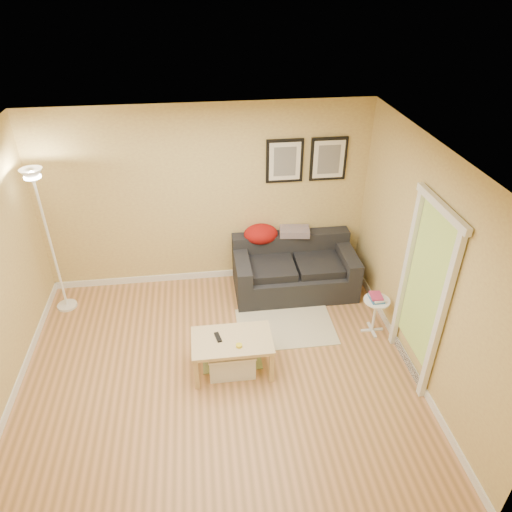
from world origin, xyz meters
The scene contains 23 objects.
floor centered at (0.00, 0.00, 0.00)m, with size 4.50×4.50×0.00m, color tan.
ceiling centered at (0.00, 0.00, 2.60)m, with size 4.50×4.50×0.00m, color white.
wall_back centered at (0.00, 2.00, 1.30)m, with size 4.50×4.50×0.00m, color #DBC470.
wall_front centered at (0.00, -2.00, 1.30)m, with size 4.50×4.50×0.00m, color #DBC470.
wall_right centered at (2.25, 0.00, 1.30)m, with size 4.00×4.00×0.00m, color #DBC470.
baseboard_back centered at (0.00, 1.99, 0.05)m, with size 4.50×0.02×0.10m, color white.
baseboard_left centered at (-2.24, 0.00, 0.05)m, with size 0.02×4.00×0.10m, color white.
baseboard_right centered at (2.24, 0.00, 0.05)m, with size 0.02×4.00×0.10m, color white.
sofa centered at (1.19, 1.53, 0.38)m, with size 1.70×0.90×0.75m, color black, non-canonical shape.
red_throw centered at (0.75, 1.86, 0.77)m, with size 0.48×0.36×0.28m, color maroon, non-canonical shape.
plaid_throw centered at (1.24, 1.86, 0.78)m, with size 0.42×0.26×0.10m, color #A87862, non-canonical shape.
framed_print_left centered at (1.08, 1.98, 1.80)m, with size 0.50×0.04×0.60m, color black, non-canonical shape.
framed_print_right centered at (1.68, 1.98, 1.80)m, with size 0.50×0.04×0.60m, color black, non-canonical shape.
area_rug centered at (0.92, 0.73, 0.01)m, with size 1.25×0.85×0.01m, color beige.
green_runner centered at (0.18, 0.27, 0.01)m, with size 0.70×0.50×0.01m, color #668C4C.
coffee_table centered at (0.18, 0.07, 0.23)m, with size 0.91×0.56×0.46m, color #CEB67D, non-canonical shape.
remote_control centered at (0.02, 0.12, 0.47)m, with size 0.05×0.16×0.02m, color black.
tape_roll centered at (0.24, -0.05, 0.47)m, with size 0.07×0.07×0.03m, color yellow.
storage_bin centered at (0.16, 0.06, 0.17)m, with size 0.54×0.40×0.33m, color white, non-canonical shape.
side_table centered at (2.02, 0.51, 0.25)m, with size 0.33×0.33×0.50m, color white, non-canonical shape.
book_stack centered at (2.01, 0.52, 0.53)m, with size 0.16×0.21×0.07m, color #326696, non-canonical shape.
floor_lamp centered at (-2.00, 1.54, 0.96)m, with size 0.26×0.26×2.03m, color white, non-canonical shape.
doorway centered at (2.20, -0.15, 1.02)m, with size 0.12×1.01×2.13m, color white, non-canonical shape.
Camera 1 is at (-0.07, -3.91, 4.09)m, focal length 33.15 mm.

